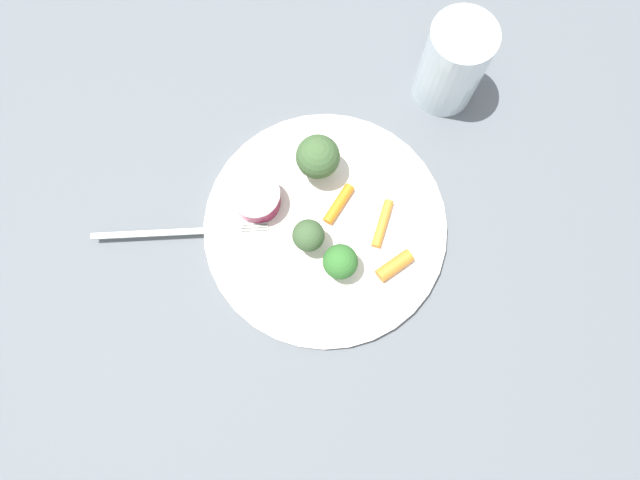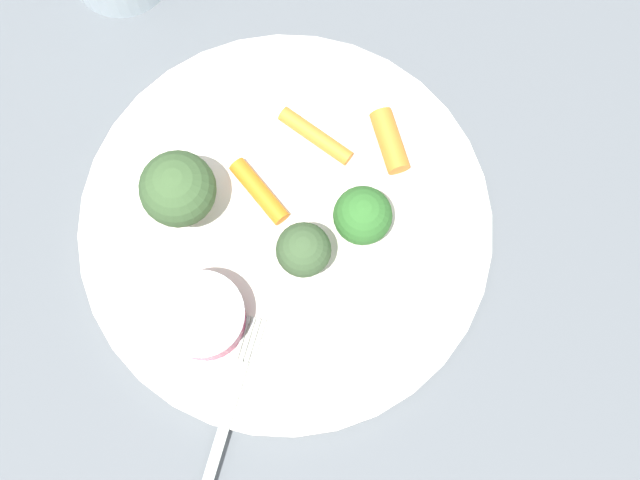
% 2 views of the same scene
% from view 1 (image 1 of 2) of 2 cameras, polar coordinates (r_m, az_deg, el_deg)
% --- Properties ---
extents(ground_plane, '(2.40, 2.40, 0.00)m').
position_cam_1_polar(ground_plane, '(0.60, 0.55, 1.25)').
color(ground_plane, '#596065').
extents(plate, '(0.26, 0.26, 0.01)m').
position_cam_1_polar(plate, '(0.59, 0.56, 1.40)').
color(plate, silver).
rests_on(plate, ground_plane).
extents(sauce_cup, '(0.05, 0.05, 0.03)m').
position_cam_1_polar(sauce_cup, '(0.58, -6.70, 4.42)').
color(sauce_cup, maroon).
rests_on(sauce_cup, plate).
extents(broccoli_floret_0, '(0.03, 0.03, 0.05)m').
position_cam_1_polar(broccoli_floret_0, '(0.55, -1.23, 0.47)').
color(broccoli_floret_0, '#84BF6C').
rests_on(broccoli_floret_0, plate).
extents(broccoli_floret_1, '(0.04, 0.04, 0.04)m').
position_cam_1_polar(broccoli_floret_1, '(0.55, 2.15, -2.31)').
color(broccoli_floret_1, '#95BE65').
rests_on(broccoli_floret_1, plate).
extents(broccoli_floret_2, '(0.05, 0.05, 0.06)m').
position_cam_1_polar(broccoli_floret_2, '(0.57, -0.23, 8.72)').
color(broccoli_floret_2, '#98BC6F').
rests_on(broccoli_floret_2, plate).
extents(carrot_stick_0, '(0.05, 0.04, 0.01)m').
position_cam_1_polar(carrot_stick_0, '(0.59, 6.59, 1.73)').
color(carrot_stick_0, orange).
rests_on(carrot_stick_0, plate).
extents(carrot_stick_1, '(0.05, 0.03, 0.01)m').
position_cam_1_polar(carrot_stick_1, '(0.59, 1.97, 3.81)').
color(carrot_stick_1, orange).
rests_on(carrot_stick_1, plate).
extents(carrot_stick_2, '(0.04, 0.02, 0.02)m').
position_cam_1_polar(carrot_stick_2, '(0.57, 7.86, -2.68)').
color(carrot_stick_2, orange).
rests_on(carrot_stick_2, plate).
extents(fork, '(0.17, 0.10, 0.00)m').
position_cam_1_polar(fork, '(0.60, -14.25, 0.83)').
color(fork, '#B3C1B5').
rests_on(fork, plate).
extents(drinking_glass, '(0.07, 0.07, 0.11)m').
position_cam_1_polar(drinking_glass, '(0.63, 13.80, 17.52)').
color(drinking_glass, silver).
rests_on(drinking_glass, ground_plane).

